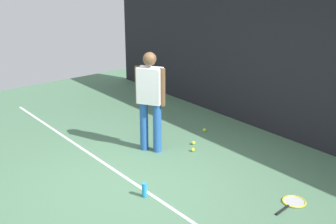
{
  "coord_description": "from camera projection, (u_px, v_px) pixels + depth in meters",
  "views": [
    {
      "loc": [
        4.79,
        -3.41,
        3.16
      ],
      "look_at": [
        0.0,
        0.4,
        1.0
      ],
      "focal_mm": 47.78,
      "sensor_mm": 36.0,
      "label": 1
    }
  ],
  "objects": [
    {
      "name": "tennis_racket",
      "position": [
        293.0,
        202.0,
        6.01
      ],
      "size": [
        0.36,
        0.63,
        0.03
      ],
      "rotation": [
        0.0,
        0.0,
        1.69
      ],
      "color": "black",
      "rests_on": "ground"
    },
    {
      "name": "water_bottle",
      "position": [
        144.0,
        190.0,
        6.14
      ],
      "size": [
        0.07,
        0.07,
        0.21
      ],
      "primitive_type": "cylinder",
      "color": "#268CD8",
      "rests_on": "ground"
    },
    {
      "name": "ground_plane",
      "position": [
        147.0,
        181.0,
        6.59
      ],
      "size": [
        12.0,
        12.0,
        0.0
      ],
      "primitive_type": "plane",
      "color": "#4C7556"
    },
    {
      "name": "tennis_ball_near_player",
      "position": [
        193.0,
        143.0,
        7.86
      ],
      "size": [
        0.07,
        0.07,
        0.07
      ],
      "primitive_type": "sphere",
      "color": "#CCE033",
      "rests_on": "ground"
    },
    {
      "name": "tennis_ball_mid_court",
      "position": [
        205.0,
        130.0,
        8.43
      ],
      "size": [
        0.07,
        0.07,
        0.07
      ],
      "primitive_type": "sphere",
      "color": "#CCE033",
      "rests_on": "ground"
    },
    {
      "name": "tennis_player",
      "position": [
        150.0,
        96.0,
        7.33
      ],
      "size": [
        0.47,
        0.39,
        1.7
      ],
      "rotation": [
        0.0,
        0.0,
        -2.61
      ],
      "color": "#2659A5",
      "rests_on": "ground"
    },
    {
      "name": "tennis_ball_by_fence",
      "position": [
        193.0,
        150.0,
        7.58
      ],
      "size": [
        0.07,
        0.07,
        0.07
      ],
      "primitive_type": "sphere",
      "color": "#CCE033",
      "rests_on": "ground"
    },
    {
      "name": "court_line",
      "position": [
        137.0,
        185.0,
        6.48
      ],
      "size": [
        9.0,
        0.05,
        0.0
      ],
      "primitive_type": "cube",
      "color": "white",
      "rests_on": "ground"
    },
    {
      "name": "back_fence",
      "position": [
        283.0,
        56.0,
        7.86
      ],
      "size": [
        10.0,
        0.1,
        2.96
      ],
      "primitive_type": "cube",
      "color": "black",
      "rests_on": "ground"
    }
  ]
}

